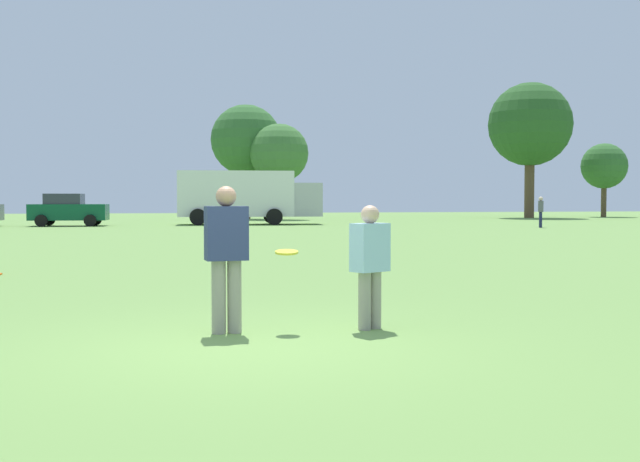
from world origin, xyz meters
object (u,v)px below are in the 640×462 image
Objects in this scene: player_thrower at (226,251)px; frisbee at (287,252)px; parked_car_mid_right at (68,210)px; player_defender at (370,260)px; box_truck at (246,195)px; bystander_sideline_watcher at (541,210)px.

player_thrower is 6.20× the size of frisbee.
frisbee is at bearing -79.94° from parked_car_mid_right.
player_defender is 37.62m from box_truck.
box_truck is at bearing 4.55° from parked_car_mid_right.
parked_car_mid_right reaches higher than bystander_sideline_watcher.
parked_car_mid_right reaches higher than player_defender.
box_truck reaches higher than player_defender.
player_defender is 5.39× the size of frisbee.
bystander_sideline_watcher is (24.92, -7.55, 0.01)m from parked_car_mid_right.
player_thrower is at bearing 177.99° from player_defender.
frisbee is 37.21m from parked_car_mid_right.
parked_car_mid_right is (-5.80, 36.65, -0.02)m from player_thrower.
bystander_sideline_watcher is at bearing -16.86° from parked_car_mid_right.
player_defender is 33.98m from bystander_sideline_watcher.
box_truck reaches higher than bystander_sideline_watcher.
player_thrower is at bearing -123.31° from bystander_sideline_watcher.
box_truck is (3.65, 37.44, 0.84)m from frisbee.
player_thrower is 1.02× the size of bystander_sideline_watcher.
frisbee is 37.63m from box_truck.
player_defender is at bearing -4.41° from frisbee.
parked_car_mid_right is 10.21m from box_truck.
parked_car_mid_right is (-7.48, 36.71, 0.11)m from player_defender.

